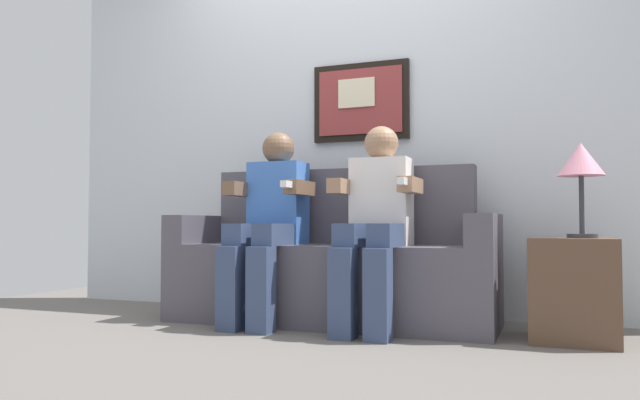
{
  "coord_description": "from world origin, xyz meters",
  "views": [
    {
      "loc": [
        1.22,
        -3.0,
        0.57
      ],
      "look_at": [
        0.0,
        0.15,
        0.7
      ],
      "focal_mm": 34.38,
      "sensor_mm": 36.0,
      "label": 1
    }
  ],
  "objects_px": {
    "couch": "(331,268)",
    "person_on_left": "(269,217)",
    "table_lamp": "(581,164)",
    "person_on_right": "(376,217)",
    "side_table_right": "(573,290)"
  },
  "relations": [
    {
      "from": "side_table_right",
      "to": "person_on_right",
      "type": "bearing_deg",
      "value": -176.4
    },
    {
      "from": "table_lamp",
      "to": "person_on_left",
      "type": "bearing_deg",
      "value": -178.37
    },
    {
      "from": "person_on_right",
      "to": "side_table_right",
      "type": "relative_size",
      "value": 2.22
    },
    {
      "from": "person_on_left",
      "to": "person_on_right",
      "type": "relative_size",
      "value": 1.0
    },
    {
      "from": "couch",
      "to": "person_on_left",
      "type": "height_order",
      "value": "person_on_left"
    },
    {
      "from": "person_on_right",
      "to": "person_on_left",
      "type": "bearing_deg",
      "value": 180.0
    },
    {
      "from": "person_on_right",
      "to": "table_lamp",
      "type": "xyz_separation_m",
      "value": [
        1.02,
        0.05,
        0.25
      ]
    },
    {
      "from": "person_on_right",
      "to": "table_lamp",
      "type": "height_order",
      "value": "person_on_right"
    },
    {
      "from": "person_on_left",
      "to": "table_lamp",
      "type": "xyz_separation_m",
      "value": [
        1.65,
        0.05,
        0.25
      ]
    },
    {
      "from": "person_on_left",
      "to": "table_lamp",
      "type": "bearing_deg",
      "value": 1.63
    },
    {
      "from": "table_lamp",
      "to": "person_on_right",
      "type": "bearing_deg",
      "value": -177.36
    },
    {
      "from": "person_on_left",
      "to": "table_lamp",
      "type": "height_order",
      "value": "person_on_left"
    },
    {
      "from": "couch",
      "to": "person_on_right",
      "type": "bearing_deg",
      "value": -27.83
    },
    {
      "from": "couch",
      "to": "table_lamp",
      "type": "distance_m",
      "value": 1.44
    },
    {
      "from": "couch",
      "to": "person_on_left",
      "type": "relative_size",
      "value": 1.69
    }
  ]
}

